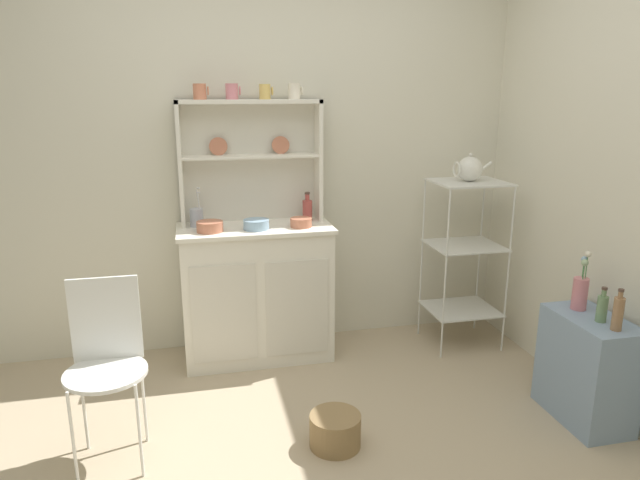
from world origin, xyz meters
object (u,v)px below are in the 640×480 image
at_px(hutch_cabinet, 257,291).
at_px(floor_basket, 335,430).
at_px(jam_bottle, 307,209).
at_px(side_shelf_blue, 587,369).
at_px(bakers_rack, 465,245).
at_px(bowl_mixing_large, 210,227).
at_px(porcelain_teapot, 470,169).
at_px(utensil_jar, 197,217).
at_px(hutch_shelf_unit, 250,152).
at_px(flower_vase, 580,290).
at_px(wire_chair, 106,354).
at_px(cup_terracotta_0, 200,92).
at_px(vinegar_bottle, 618,313).
at_px(oil_bottle, 602,308).

xyz_separation_m(hutch_cabinet, floor_basket, (0.24, -1.05, -0.36)).
height_order(floor_basket, jam_bottle, jam_bottle).
bearing_deg(side_shelf_blue, bakers_rack, 101.86).
xyz_separation_m(bowl_mixing_large, porcelain_teapot, (1.62, -0.04, 0.29)).
relative_size(bowl_mixing_large, utensil_jar, 0.64).
bearing_deg(porcelain_teapot, bakers_rack, 0.00).
bearing_deg(bakers_rack, hutch_cabinet, 175.39).
height_order(hutch_cabinet, bakers_rack, bakers_rack).
xyz_separation_m(hutch_shelf_unit, flower_vase, (1.56, -1.14, -0.62)).
height_order(hutch_shelf_unit, jam_bottle, hutch_shelf_unit).
relative_size(wire_chair, flower_vase, 2.71).
bearing_deg(wire_chair, bakers_rack, -0.82).
relative_size(cup_terracotta_0, vinegar_bottle, 0.44).
bearing_deg(utensil_jar, vinegar_bottle, -35.05).
relative_size(side_shelf_blue, utensil_jar, 2.31).
xyz_separation_m(side_shelf_blue, porcelain_teapot, (-0.21, 0.99, 0.90)).
xyz_separation_m(hutch_shelf_unit, porcelain_teapot, (1.35, -0.27, -0.11)).
bearing_deg(floor_basket, porcelain_teapot, 40.49).
distance_m(bakers_rack, jam_bottle, 1.05).
xyz_separation_m(floor_basket, cup_terracotta_0, (-0.53, 1.17, 1.57)).
distance_m(side_shelf_blue, jam_bottle, 1.81).
xyz_separation_m(wire_chair, oil_bottle, (2.33, -0.26, 0.11)).
height_order(utensil_jar, flower_vase, utensil_jar).
height_order(bowl_mixing_large, jam_bottle, jam_bottle).
bearing_deg(vinegar_bottle, side_shelf_blue, 90.00).
xyz_separation_m(floor_basket, utensil_jar, (-0.59, 1.13, 0.83)).
relative_size(flower_vase, oil_bottle, 1.78).
bearing_deg(bakers_rack, bowl_mixing_large, 178.75).
xyz_separation_m(hutch_shelf_unit, wire_chair, (-0.78, -1.05, -0.77)).
height_order(wire_chair, floor_basket, wire_chair).
relative_size(side_shelf_blue, jam_bottle, 3.07).
height_order(bakers_rack, cup_terracotta_0, cup_terracotta_0).
bearing_deg(cup_terracotta_0, hutch_shelf_unit, 8.24).
distance_m(porcelain_teapot, oil_bottle, 1.19).
bearing_deg(jam_bottle, flower_vase, -41.38).
bearing_deg(bakers_rack, side_shelf_blue, -78.14).
bearing_deg(side_shelf_blue, utensil_jar, 148.18).
distance_m(side_shelf_blue, porcelain_teapot, 1.36).
xyz_separation_m(bowl_mixing_large, oil_bottle, (1.83, -1.08, -0.25)).
bearing_deg(wire_chair, bowl_mixing_large, 37.19).
xyz_separation_m(hutch_shelf_unit, vinegar_bottle, (1.56, -1.42, -0.64)).
relative_size(wire_chair, porcelain_teapot, 3.45).
relative_size(hutch_cabinet, hutch_shelf_unit, 1.08).
distance_m(hutch_shelf_unit, wire_chair, 1.52).
xyz_separation_m(floor_basket, oil_bottle, (1.31, -0.10, 0.55)).
xyz_separation_m(floor_basket, jam_bottle, (0.10, 1.14, 0.85)).
xyz_separation_m(side_shelf_blue, wire_chair, (-2.33, 0.21, 0.24)).
xyz_separation_m(side_shelf_blue, oil_bottle, (0.00, -0.05, 0.35)).
bearing_deg(hutch_shelf_unit, bakers_rack, -11.42).
bearing_deg(oil_bottle, hutch_shelf_unit, 139.85).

